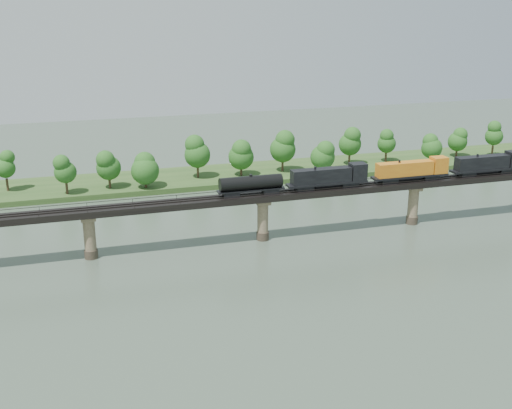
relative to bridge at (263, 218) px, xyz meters
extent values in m
plane|color=#364538|center=(0.00, -30.00, -5.46)|extent=(400.00, 400.00, 0.00)
cube|color=#2A471C|center=(0.00, 55.00, -4.66)|extent=(300.00, 24.00, 1.60)
cylinder|color=#473A2D|center=(-40.00, 0.00, -4.46)|extent=(3.00, 3.00, 2.00)
cylinder|color=#8A7A5A|center=(-40.00, 0.00, 0.04)|extent=(2.60, 2.60, 9.00)
cube|color=#8A7A5A|center=(-40.00, 0.00, 4.04)|extent=(3.20, 3.20, 1.00)
cylinder|color=#473A2D|center=(0.00, 0.00, -4.46)|extent=(3.00, 3.00, 2.00)
cylinder|color=#8A7A5A|center=(0.00, 0.00, 0.04)|extent=(2.60, 2.60, 9.00)
cube|color=#8A7A5A|center=(0.00, 0.00, 4.04)|extent=(3.20, 3.20, 1.00)
cylinder|color=#473A2D|center=(40.00, 0.00, -4.46)|extent=(3.00, 3.00, 2.00)
cylinder|color=#8A7A5A|center=(40.00, 0.00, 0.04)|extent=(2.60, 2.60, 9.00)
cube|color=#8A7A5A|center=(40.00, 0.00, 4.04)|extent=(3.20, 3.20, 1.00)
cube|color=black|center=(0.00, 0.00, 5.29)|extent=(220.00, 5.00, 1.50)
cube|color=black|center=(0.00, -0.75, 6.12)|extent=(220.00, 0.12, 0.16)
cube|color=black|center=(0.00, 0.75, 6.12)|extent=(220.00, 0.12, 0.16)
cube|color=black|center=(0.00, -2.40, 6.74)|extent=(220.00, 0.10, 0.10)
cube|color=black|center=(0.00, 2.40, 6.74)|extent=(220.00, 0.10, 0.10)
cube|color=black|center=(0.00, -2.40, 6.39)|extent=(0.08, 0.08, 0.70)
cube|color=black|center=(0.00, 2.40, 6.39)|extent=(0.08, 0.08, 0.70)
cylinder|color=#382619|center=(-60.94, 54.18, -2.00)|extent=(0.70, 0.70, 3.71)
sphere|color=#1A4D16|center=(-60.94, 54.18, 2.95)|extent=(5.67, 5.67, 5.67)
sphere|color=#1A4D16|center=(-60.94, 54.18, 6.04)|extent=(4.25, 4.25, 4.25)
cylinder|color=#382619|center=(-44.43, 46.31, -2.10)|extent=(0.70, 0.70, 3.51)
sphere|color=#1A4D16|center=(-44.43, 46.31, 2.57)|extent=(6.31, 6.31, 6.31)
sphere|color=#1A4D16|center=(-44.43, 46.31, 5.50)|extent=(4.73, 4.73, 4.73)
cylinder|color=#382619|center=(-32.24, 48.84, -2.19)|extent=(0.70, 0.70, 3.34)
sphere|color=#1A4D16|center=(-32.24, 48.84, 2.27)|extent=(7.18, 7.18, 7.18)
sphere|color=#1A4D16|center=(-32.24, 48.84, 5.06)|extent=(5.39, 5.39, 5.39)
cylinder|color=#382619|center=(-22.01, 46.15, -2.45)|extent=(0.70, 0.70, 2.83)
sphere|color=#1A4D16|center=(-22.01, 46.15, 1.32)|extent=(8.26, 8.26, 8.26)
sphere|color=#1A4D16|center=(-22.01, 46.15, 3.68)|extent=(6.19, 6.19, 6.19)
cylinder|color=#382619|center=(-5.04, 52.68, -1.88)|extent=(0.70, 0.70, 3.96)
sphere|color=#1A4D16|center=(-5.04, 52.68, 3.41)|extent=(8.07, 8.07, 8.07)
sphere|color=#1A4D16|center=(-5.04, 52.68, 6.71)|extent=(6.05, 6.05, 6.05)
cylinder|color=#382619|center=(8.52, 51.14, -2.23)|extent=(0.70, 0.70, 3.27)
sphere|color=#1A4D16|center=(8.52, 51.14, 2.13)|extent=(8.03, 8.03, 8.03)
sphere|color=#1A4D16|center=(8.52, 51.14, 4.85)|extent=(6.02, 6.02, 6.02)
cylinder|color=#382619|center=(22.65, 52.31, -1.90)|extent=(0.70, 0.70, 3.92)
sphere|color=#1A4D16|center=(22.65, 52.31, 3.33)|extent=(8.29, 8.29, 8.29)
sphere|color=#1A4D16|center=(22.65, 52.31, 6.60)|extent=(6.21, 6.21, 6.21)
cylinder|color=#382619|center=(33.59, 45.35, -2.35)|extent=(0.70, 0.70, 3.02)
sphere|color=#1A4D16|center=(33.59, 45.35, 1.69)|extent=(7.74, 7.74, 7.74)
sphere|color=#1A4D16|center=(33.59, 45.35, 4.21)|extent=(5.80, 5.80, 5.80)
cylinder|color=#382619|center=(46.81, 54.03, -1.96)|extent=(0.70, 0.70, 3.80)
sphere|color=#1A4D16|center=(46.81, 54.03, 3.10)|extent=(7.47, 7.47, 7.47)
sphere|color=#1A4D16|center=(46.81, 54.03, 6.27)|extent=(5.60, 5.60, 5.60)
cylinder|color=#382619|center=(60.48, 54.26, -2.17)|extent=(0.70, 0.70, 3.38)
sphere|color=#1A4D16|center=(60.48, 54.26, 2.34)|extent=(6.23, 6.23, 6.23)
sphere|color=#1A4D16|center=(60.48, 54.26, 5.16)|extent=(4.67, 4.67, 4.67)
cylinder|color=#382619|center=(74.35, 48.39, -2.47)|extent=(0.70, 0.70, 2.77)
sphere|color=#1A4D16|center=(74.35, 48.39, 1.22)|extent=(7.04, 7.04, 7.04)
sphere|color=#1A4D16|center=(74.35, 48.39, 3.54)|extent=(5.28, 5.28, 5.28)
cylinder|color=#382619|center=(87.62, 53.57, -2.39)|extent=(0.70, 0.70, 2.94)
sphere|color=#1A4D16|center=(87.62, 53.57, 1.54)|extent=(6.73, 6.73, 6.73)
sphere|color=#1A4D16|center=(87.62, 53.57, 3.99)|extent=(5.05, 5.05, 5.05)
cylinder|color=#382619|center=(99.73, 50.10, -1.89)|extent=(0.70, 0.70, 3.94)
sphere|color=#1A4D16|center=(99.73, 50.10, 3.37)|extent=(6.17, 6.17, 6.17)
sphere|color=#1A4D16|center=(99.73, 50.10, 6.65)|extent=(4.62, 4.62, 4.62)
cube|color=black|center=(66.53, 0.00, 6.62)|extent=(4.24, 2.54, 1.17)
cube|color=black|center=(54.86, 0.00, 6.62)|extent=(4.24, 2.54, 1.17)
cube|color=black|center=(60.69, 0.00, 7.37)|extent=(20.14, 3.18, 0.53)
cube|color=black|center=(59.10, 0.00, 9.33)|extent=(14.84, 2.86, 3.39)
cylinder|color=black|center=(60.69, 0.00, 6.78)|extent=(6.36, 1.48, 1.48)
cube|color=black|center=(44.26, 0.00, 6.62)|extent=(4.24, 2.54, 1.17)
cube|color=black|center=(32.60, 0.00, 6.62)|extent=(4.24, 2.54, 1.17)
cube|color=black|center=(38.43, 0.00, 7.37)|extent=(20.14, 3.18, 0.53)
cube|color=#C57818|center=(36.84, 0.00, 9.33)|extent=(14.84, 2.86, 3.39)
cube|color=#C57818|center=(46.38, 0.00, 9.65)|extent=(3.82, 3.18, 4.03)
cylinder|color=black|center=(38.43, 0.00, 6.78)|extent=(6.36, 1.48, 1.48)
cube|color=black|center=(22.00, 0.00, 6.62)|extent=(4.24, 2.54, 1.17)
cube|color=black|center=(10.33, 0.00, 6.62)|extent=(4.24, 2.54, 1.17)
cube|color=black|center=(16.16, 0.00, 7.37)|extent=(20.14, 3.18, 0.53)
cube|color=black|center=(14.57, 0.00, 9.33)|extent=(14.84, 2.86, 3.39)
cube|color=black|center=(24.12, 0.00, 9.65)|extent=(3.82, 3.18, 4.03)
cylinder|color=black|center=(16.16, 0.00, 6.78)|extent=(6.36, 1.48, 1.48)
cube|color=black|center=(1.85, 0.00, 6.62)|extent=(3.71, 2.33, 1.17)
cube|color=black|center=(-7.69, 0.00, 6.62)|extent=(3.71, 2.33, 1.17)
cube|color=black|center=(-2.92, 0.00, 7.31)|extent=(15.90, 2.54, 0.32)
cylinder|color=black|center=(-2.92, 0.00, 9.01)|extent=(14.84, 3.18, 3.18)
cylinder|color=black|center=(-2.92, 0.00, 10.71)|extent=(0.74, 0.74, 0.53)
camera|label=1|loc=(-42.08, -137.19, 50.55)|focal=45.00mm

